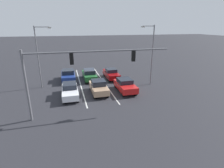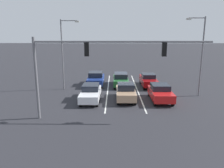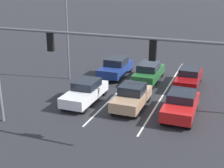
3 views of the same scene
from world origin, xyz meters
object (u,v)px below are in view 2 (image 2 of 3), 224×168
object	(u,v)px
traffic_signal_gantry	(91,58)
street_lamp_left_shoulder	(200,51)
car_white_rightlane_front	(91,93)
car_darkgreen_midlane_second	(121,79)
car_red_leftlane_front	(160,92)
street_lamp_right_shoulder	(64,50)
car_tan_midlane_front	(126,92)
car_navy_rightlane_second	(96,79)
car_maroon_leftlane_second	(148,80)

from	to	relation	value
traffic_signal_gantry	street_lamp_left_shoulder	xyz separation A→B (m)	(-10.09, -6.26, -0.06)
car_white_rightlane_front	traffic_signal_gantry	size ratio (longest dim) A/B	0.36
car_darkgreen_midlane_second	traffic_signal_gantry	distance (m)	11.45
car_red_leftlane_front	car_white_rightlane_front	bearing A→B (deg)	-0.07
car_white_rightlane_front	car_darkgreen_midlane_second	distance (m)	6.70
street_lamp_right_shoulder	traffic_signal_gantry	bearing A→B (deg)	114.14
car_white_rightlane_front	car_red_leftlane_front	world-z (taller)	car_red_leftlane_front
car_tan_midlane_front	car_navy_rightlane_second	size ratio (longest dim) A/B	0.94
car_red_leftlane_front	car_navy_rightlane_second	bearing A→B (deg)	-43.61
car_tan_midlane_front	street_lamp_left_shoulder	bearing A→B (deg)	-168.28
traffic_signal_gantry	street_lamp_left_shoulder	bearing A→B (deg)	-148.17
street_lamp_right_shoulder	street_lamp_left_shoulder	world-z (taller)	street_lamp_left_shoulder
car_white_rightlane_front	car_navy_rightlane_second	distance (m)	6.35
car_tan_midlane_front	car_white_rightlane_front	bearing A→B (deg)	2.92
car_red_leftlane_front	street_lamp_left_shoulder	distance (m)	5.79
car_white_rightlane_front	traffic_signal_gantry	bearing A→B (deg)	97.88
car_maroon_leftlane_second	street_lamp_right_shoulder	bearing A→B (deg)	9.08
car_maroon_leftlane_second	traffic_signal_gantry	xyz separation A→B (m)	(5.72, 10.29, 3.80)
car_navy_rightlane_second	street_lamp_right_shoulder	distance (m)	5.36
traffic_signal_gantry	car_white_rightlane_front	bearing A→B (deg)	-82.12
car_white_rightlane_front	car_maroon_leftlane_second	distance (m)	8.55
car_darkgreen_midlane_second	street_lamp_right_shoulder	size ratio (longest dim) A/B	0.58
car_darkgreen_midlane_second	car_navy_rightlane_second	bearing A→B (deg)	-6.92
street_lamp_right_shoulder	car_tan_midlane_front	bearing A→B (deg)	148.86
traffic_signal_gantry	street_lamp_right_shoulder	xyz separation A→B (m)	(3.92, -8.75, -0.09)
car_navy_rightlane_second	traffic_signal_gantry	world-z (taller)	traffic_signal_gantry
car_red_leftlane_front	street_lamp_right_shoulder	xyz separation A→B (m)	(9.93, -4.20, 3.69)
car_darkgreen_midlane_second	car_maroon_leftlane_second	bearing A→B (deg)	175.78
car_red_leftlane_front	traffic_signal_gantry	distance (m)	8.43
car_white_rightlane_front	car_navy_rightlane_second	size ratio (longest dim) A/B	1.03
car_maroon_leftlane_second	car_white_rightlane_front	bearing A→B (deg)	42.07
car_darkgreen_midlane_second	street_lamp_right_shoulder	world-z (taller)	street_lamp_right_shoulder
car_white_rightlane_front	traffic_signal_gantry	distance (m)	5.99
car_white_rightlane_front	traffic_signal_gantry	xyz separation A→B (m)	(-0.63, 4.56, 3.83)
car_tan_midlane_front	car_maroon_leftlane_second	world-z (taller)	car_tan_midlane_front
car_white_rightlane_front	car_maroon_leftlane_second	size ratio (longest dim) A/B	1.00
car_maroon_leftlane_second	street_lamp_left_shoulder	xyz separation A→B (m)	(-4.37, 4.03, 3.74)
car_tan_midlane_front	car_red_leftlane_front	size ratio (longest dim) A/B	0.99
car_navy_rightlane_second	street_lamp_left_shoulder	world-z (taller)	street_lamp_left_shoulder
car_white_rightlane_front	street_lamp_right_shoulder	xyz separation A→B (m)	(3.29, -4.19, 3.74)
car_navy_rightlane_second	traffic_signal_gantry	bearing A→B (deg)	93.49
car_red_leftlane_front	street_lamp_left_shoulder	xyz separation A→B (m)	(-4.09, -1.71, 3.72)
car_white_rightlane_front	street_lamp_left_shoulder	distance (m)	11.49
car_navy_rightlane_second	car_maroon_leftlane_second	size ratio (longest dim) A/B	0.97
car_tan_midlane_front	traffic_signal_gantry	bearing A→B (deg)	60.07
car_white_rightlane_front	car_red_leftlane_front	bearing A→B (deg)	179.93
car_darkgreen_midlane_second	car_navy_rightlane_second	size ratio (longest dim) A/B	1.02
traffic_signal_gantry	car_darkgreen_midlane_second	bearing A→B (deg)	-102.82
car_maroon_leftlane_second	car_tan_midlane_front	bearing A→B (deg)	61.72
street_lamp_right_shoulder	car_maroon_leftlane_second	bearing A→B (deg)	-170.92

